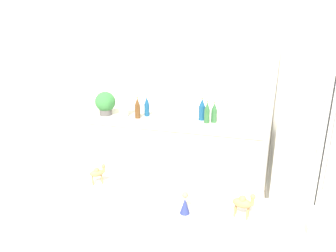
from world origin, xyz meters
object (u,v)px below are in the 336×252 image
object	(u,v)px
fruit_bowl	(330,233)
camel_figurine	(97,173)
paper_towel_roll	(123,105)
camel_figurine_second	(243,203)
back_bottle_3	(202,110)
back_bottle_4	(147,107)
back_bottle_0	(207,113)
refrigerator	(318,135)
back_bottle_1	(137,108)
wise_man_figurine_crimson	(185,204)
potted_plant	(105,103)
back_bottle_2	(214,113)

from	to	relation	value
fruit_bowl	camel_figurine	bearing A→B (deg)	172.07
paper_towel_roll	camel_figurine_second	size ratio (longest dim) A/B	2.02
paper_towel_roll	camel_figurine_second	bearing A→B (deg)	-50.88
camel_figurine	camel_figurine_second	distance (m)	0.87
paper_towel_roll	back_bottle_3	bearing A→B (deg)	7.75
paper_towel_roll	back_bottle_4	bearing A→B (deg)	21.99
back_bottle_4	camel_figurine_second	distance (m)	2.28
back_bottle_0	paper_towel_roll	bearing A→B (deg)	-178.33
refrigerator	back_bottle_1	world-z (taller)	refrigerator
paper_towel_roll	wise_man_figurine_crimson	xyz separation A→B (m)	(1.20, -1.87, 0.01)
potted_plant	back_bottle_2	bearing A→B (deg)	2.81
wise_man_figurine_crimson	refrigerator	bearing A→B (deg)	63.35
back_bottle_0	wise_man_figurine_crimson	xyz separation A→B (m)	(0.20, -1.90, 0.03)
back_bottle_2	wise_man_figurine_crimson	distance (m)	1.95
back_bottle_4	fruit_bowl	xyz separation A→B (m)	(1.60, -2.00, 0.02)
back_bottle_0	back_bottle_2	distance (m)	0.09
camel_figurine_second	wise_man_figurine_crimson	bearing A→B (deg)	-169.50
potted_plant	back_bottle_0	distance (m)	1.24
refrigerator	camel_figurine_second	size ratio (longest dim) A/B	12.92
paper_towel_roll	fruit_bowl	bearing A→B (deg)	-45.45
back_bottle_1	camel_figurine	bearing A→B (deg)	-75.70
back_bottle_2	back_bottle_3	world-z (taller)	back_bottle_3
potted_plant	back_bottle_1	size ratio (longest dim) A/B	1.14
paper_towel_roll	back_bottle_4	xyz separation A→B (m)	(0.26, 0.10, -0.03)
potted_plant	back_bottle_1	xyz separation A→B (m)	(0.42, -0.02, -0.03)
back_bottle_4	camel_figurine	xyz separation A→B (m)	(0.36, -1.82, 0.05)
fruit_bowl	camel_figurine	distance (m)	1.25
back_bottle_0	camel_figurine_second	bearing A→B (deg)	-75.34
wise_man_figurine_crimson	back_bottle_1	bearing A→B (deg)	118.56
paper_towel_roll	back_bottle_3	world-z (taller)	paper_towel_roll
back_bottle_3	camel_figurine	world-z (taller)	back_bottle_3
wise_man_figurine_crimson	back_bottle_4	bearing A→B (deg)	115.42
camel_figurine	refrigerator	bearing A→B (deg)	48.36
back_bottle_3	camel_figurine	size ratio (longest dim) A/B	2.10
back_bottle_4	potted_plant	bearing A→B (deg)	-168.93
camel_figurine_second	wise_man_figurine_crimson	xyz separation A→B (m)	(-0.28, -0.05, -0.03)
back_bottle_0	fruit_bowl	bearing A→B (deg)	-65.76
refrigerator	fruit_bowl	bearing A→B (deg)	-98.11
back_bottle_3	back_bottle_0	bearing A→B (deg)	-52.37
back_bottle_2	back_bottle_3	xyz separation A→B (m)	(-0.15, 0.05, 0.01)
back_bottle_1	camel_figurine_second	size ratio (longest dim) A/B	1.81
camel_figurine	camel_figurine_second	world-z (taller)	camel_figurine_second
paper_towel_roll	fruit_bowl	xyz separation A→B (m)	(1.86, -1.89, -0.01)
camel_figurine	camel_figurine_second	size ratio (longest dim) A/B	0.89
refrigerator	potted_plant	bearing A→B (deg)	179.23
fruit_bowl	wise_man_figurine_crimson	world-z (taller)	wise_man_figurine_crimson
camel_figurine_second	refrigerator	bearing A→B (deg)	70.21
back_bottle_1	refrigerator	bearing A→B (deg)	-0.37
camel_figurine	back_bottle_4	bearing A→B (deg)	101.22
paper_towel_roll	camel_figurine	size ratio (longest dim) A/B	2.28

